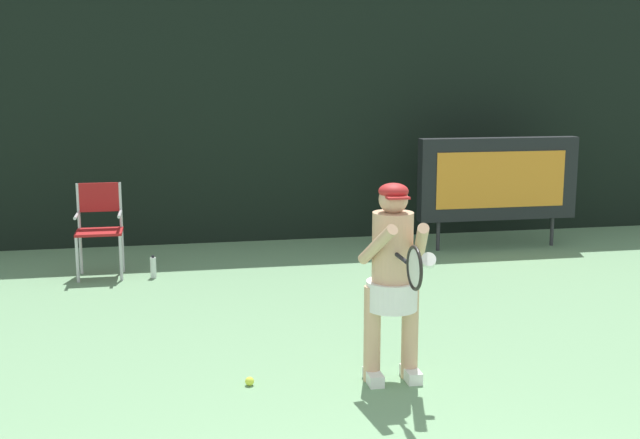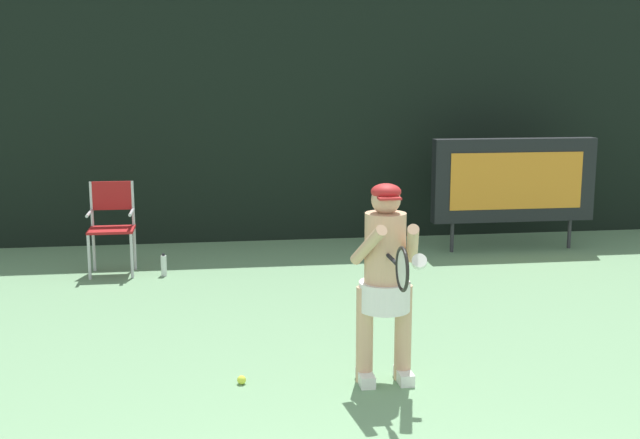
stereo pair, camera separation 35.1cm
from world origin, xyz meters
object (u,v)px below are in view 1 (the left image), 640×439
(umpire_chair, at_px, (99,224))
(tennis_player, at_px, (393,273))
(scoreboard, at_px, (498,179))
(tennis_ball_loose, at_px, (250,381))
(tennis_racket, at_px, (413,267))
(water_bottle, at_px, (153,267))

(umpire_chair, xyz_separation_m, tennis_player, (2.43, -3.75, 0.23))
(scoreboard, relative_size, tennis_ball_loose, 32.35)
(scoreboard, distance_m, tennis_racket, 5.53)
(umpire_chair, distance_m, tennis_ball_loose, 3.95)
(scoreboard, bearing_deg, umpire_chair, -174.30)
(scoreboard, relative_size, umpire_chair, 2.04)
(umpire_chair, relative_size, water_bottle, 4.08)
(tennis_racket, relative_size, tennis_ball_loose, 8.85)
(water_bottle, xyz_separation_m, tennis_player, (1.83, -3.53, 0.72))
(umpire_chair, height_order, tennis_player, tennis_player)
(water_bottle, xyz_separation_m, tennis_ball_loose, (0.75, -3.44, -0.09))
(umpire_chair, height_order, tennis_ball_loose, umpire_chair)
(tennis_player, distance_m, tennis_racket, 0.57)
(tennis_player, xyz_separation_m, tennis_ball_loose, (-1.08, 0.09, -0.81))
(water_bottle, xyz_separation_m, tennis_racket, (1.82, -4.07, 0.90))
(tennis_racket, xyz_separation_m, tennis_ball_loose, (-1.07, 0.63, -0.99))
(scoreboard, height_order, tennis_racket, scoreboard)
(scoreboard, distance_m, umpire_chair, 5.19)
(tennis_player, xyz_separation_m, tennis_racket, (-0.01, -0.54, 0.18))
(umpire_chair, xyz_separation_m, water_bottle, (0.60, -0.22, -0.50))
(scoreboard, xyz_separation_m, umpire_chair, (-5.15, -0.51, -0.33))
(tennis_racket, bearing_deg, tennis_player, 74.71)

